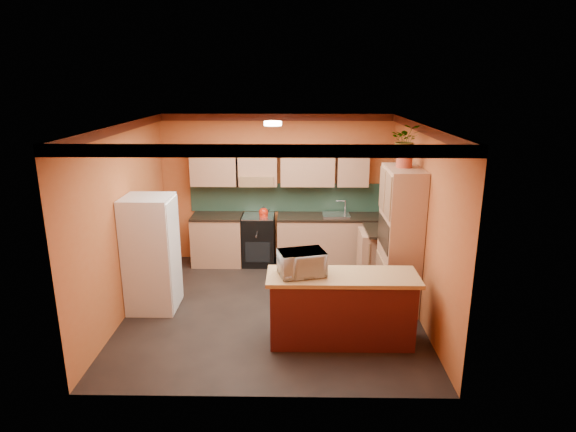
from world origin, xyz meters
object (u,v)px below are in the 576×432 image
(fridge, at_px, (151,254))
(microwave, at_px, (302,263))
(base_cabinets_back, at_px, (293,241))
(stove, at_px, (259,240))
(breakfast_bar, at_px, (342,310))
(pantry, at_px, (400,240))

(fridge, xyz_separation_m, microwave, (2.17, -0.93, 0.23))
(microwave, bearing_deg, base_cabinets_back, 76.90)
(base_cabinets_back, distance_m, stove, 0.63)
(base_cabinets_back, xyz_separation_m, stove, (-0.62, -0.00, 0.02))
(breakfast_bar, bearing_deg, pantry, 48.40)
(base_cabinets_back, relative_size, pantry, 1.74)
(breakfast_bar, bearing_deg, fridge, 160.93)
(stove, bearing_deg, microwave, -74.73)
(base_cabinets_back, distance_m, fridge, 2.77)
(base_cabinets_back, height_order, pantry, pantry)
(microwave, bearing_deg, breakfast_bar, -15.70)
(stove, xyz_separation_m, pantry, (2.18, -1.71, 0.59))
(microwave, bearing_deg, pantry, 20.13)
(breakfast_bar, xyz_separation_m, microwave, (-0.51, 0.00, 0.64))
(stove, distance_m, breakfast_bar, 3.02)
(stove, height_order, microwave, microwave)
(fridge, xyz_separation_m, pantry, (3.60, 0.11, 0.20))
(base_cabinets_back, bearing_deg, fridge, -138.31)
(breakfast_bar, bearing_deg, microwave, 180.00)
(pantry, xyz_separation_m, microwave, (-1.43, -1.03, 0.03))
(stove, bearing_deg, pantry, -38.11)
(stove, relative_size, pantry, 0.43)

